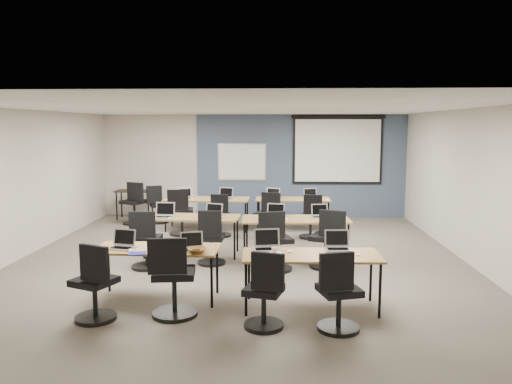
{
  "coord_description": "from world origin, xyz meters",
  "views": [
    {
      "loc": [
        0.68,
        -8.7,
        2.39
      ],
      "look_at": [
        0.26,
        0.4,
        1.19
      ],
      "focal_mm": 35.0,
      "sensor_mm": 36.0,
      "label": 1
    }
  ],
  "objects_px": {
    "training_table_back_right": "(293,201)",
    "task_chair_5": "(211,242)",
    "task_chair_4": "(146,245)",
    "spare_chair_a": "(158,208)",
    "training_table_back_left": "(207,200)",
    "task_chair_10": "(268,219)",
    "task_chair_7": "(327,244)",
    "task_chair_11": "(311,220)",
    "task_chair_6": "(275,246)",
    "laptop_7": "(320,214)",
    "laptop_11": "(310,196)",
    "laptop_2": "(267,244)",
    "task_chair_2": "(265,297)",
    "task_chair_9": "(220,219)",
    "laptop_10": "(273,196)",
    "training_table_mid_right": "(296,221)",
    "laptop_8": "(184,196)",
    "training_table_front_right": "(311,258)",
    "task_chair_1": "(173,283)",
    "whiteboard": "(242,162)",
    "laptop_4": "(164,214)",
    "projector_screen": "(338,146)",
    "laptop_1": "(191,246)",
    "laptop_5": "(214,214)",
    "laptop_6": "(276,214)",
    "laptop_9": "(226,196)",
    "spare_chair_b": "(135,207)",
    "task_chair_3": "(338,298)",
    "utility_table": "(134,194)",
    "laptop_0": "(123,244)",
    "laptop_3": "(337,245)",
    "training_table_front_left": "(157,251)"
  },
  "relations": [
    {
      "from": "training_table_back_right",
      "to": "task_chair_5",
      "type": "height_order",
      "value": "task_chair_5"
    },
    {
      "from": "task_chair_4",
      "to": "spare_chair_a",
      "type": "distance_m",
      "value": 4.05
    },
    {
      "from": "training_table_back_left",
      "to": "task_chair_10",
      "type": "distance_m",
      "value": 1.66
    },
    {
      "from": "task_chair_7",
      "to": "task_chair_11",
      "type": "xyz_separation_m",
      "value": [
        -0.13,
        2.26,
        -0.03
      ]
    },
    {
      "from": "spare_chair_a",
      "to": "task_chair_6",
      "type": "bearing_deg",
      "value": -75.23
    },
    {
      "from": "laptop_7",
      "to": "laptop_11",
      "type": "height_order",
      "value": "laptop_11"
    },
    {
      "from": "laptop_2",
      "to": "task_chair_2",
      "type": "distance_m",
      "value": 1.05
    },
    {
      "from": "task_chair_9",
      "to": "laptop_10",
      "type": "bearing_deg",
      "value": 35.49
    },
    {
      "from": "training_table_mid_right",
      "to": "training_table_back_left",
      "type": "relative_size",
      "value": 1.0
    },
    {
      "from": "task_chair_6",
      "to": "laptop_8",
      "type": "relative_size",
      "value": 3.34
    },
    {
      "from": "training_table_front_right",
      "to": "task_chair_1",
      "type": "xyz_separation_m",
      "value": [
        -1.75,
        -0.39,
        -0.25
      ]
    },
    {
      "from": "training_table_back_left",
      "to": "laptop_10",
      "type": "height_order",
      "value": "laptop_10"
    },
    {
      "from": "whiteboard",
      "to": "laptop_4",
      "type": "height_order",
      "value": "whiteboard"
    },
    {
      "from": "whiteboard",
      "to": "projector_screen",
      "type": "distance_m",
      "value": 2.54
    },
    {
      "from": "laptop_4",
      "to": "spare_chair_a",
      "type": "bearing_deg",
      "value": 107.2
    },
    {
      "from": "task_chair_4",
      "to": "task_chair_10",
      "type": "relative_size",
      "value": 1.01
    },
    {
      "from": "task_chair_5",
      "to": "laptop_8",
      "type": "xyz_separation_m",
      "value": [
        -1.03,
        2.99,
        0.39
      ]
    },
    {
      "from": "task_chair_9",
      "to": "laptop_11",
      "type": "bearing_deg",
      "value": 22.89
    },
    {
      "from": "laptop_4",
      "to": "task_chair_10",
      "type": "xyz_separation_m",
      "value": [
        1.87,
        1.63,
        -0.38
      ]
    },
    {
      "from": "laptop_1",
      "to": "laptop_5",
      "type": "xyz_separation_m",
      "value": [
        -0.0,
        2.42,
        0.0
      ]
    },
    {
      "from": "laptop_4",
      "to": "laptop_5",
      "type": "height_order",
      "value": "laptop_4"
    },
    {
      "from": "whiteboard",
      "to": "laptop_6",
      "type": "relative_size",
      "value": 3.86
    },
    {
      "from": "laptop_9",
      "to": "spare_chair_b",
      "type": "xyz_separation_m",
      "value": [
        -2.3,
        0.52,
        -0.35
      ]
    },
    {
      "from": "training_table_back_right",
      "to": "task_chair_1",
      "type": "distance_m",
      "value": 5.72
    },
    {
      "from": "laptop_4",
      "to": "training_table_back_right",
      "type": "bearing_deg",
      "value": 47.13
    },
    {
      "from": "laptop_5",
      "to": "spare_chair_b",
      "type": "bearing_deg",
      "value": 147.91
    },
    {
      "from": "task_chair_3",
      "to": "task_chair_10",
      "type": "bearing_deg",
      "value": 83.87
    },
    {
      "from": "task_chair_1",
      "to": "spare_chair_a",
      "type": "relative_size",
      "value": 1.11
    },
    {
      "from": "utility_table",
      "to": "training_table_mid_right",
      "type": "bearing_deg",
      "value": -41.68
    },
    {
      "from": "laptop_4",
      "to": "spare_chair_b",
      "type": "relative_size",
      "value": 0.33
    },
    {
      "from": "laptop_0",
      "to": "task_chair_7",
      "type": "height_order",
      "value": "task_chair_7"
    },
    {
      "from": "training_table_back_left",
      "to": "laptop_8",
      "type": "distance_m",
      "value": 0.54
    },
    {
      "from": "task_chair_1",
      "to": "laptop_5",
      "type": "height_order",
      "value": "task_chair_1"
    },
    {
      "from": "task_chair_1",
      "to": "projector_screen",
      "type": "bearing_deg",
      "value": 61.31
    },
    {
      "from": "laptop_1",
      "to": "task_chair_3",
      "type": "xyz_separation_m",
      "value": [
        1.89,
        -0.91,
        -0.38
      ]
    },
    {
      "from": "training_table_back_right",
      "to": "task_chair_4",
      "type": "relative_size",
      "value": 1.7
    },
    {
      "from": "whiteboard",
      "to": "task_chair_7",
      "type": "relative_size",
      "value": 1.25
    },
    {
      "from": "laptop_2",
      "to": "laptop_0",
      "type": "bearing_deg",
      "value": 170.71
    },
    {
      "from": "task_chair_5",
      "to": "utility_table",
      "type": "bearing_deg",
      "value": 123.39
    },
    {
      "from": "task_chair_2",
      "to": "task_chair_11",
      "type": "xyz_separation_m",
      "value": [
        0.85,
        4.87,
        0.0
      ]
    },
    {
      "from": "laptop_8",
      "to": "task_chair_5",
      "type": "bearing_deg",
      "value": -77.3
    },
    {
      "from": "training_table_back_left",
      "to": "laptop_4",
      "type": "xyz_separation_m",
      "value": [
        -0.44,
        -2.43,
        0.11
      ]
    },
    {
      "from": "training_table_back_right",
      "to": "laptop_3",
      "type": "bearing_deg",
      "value": -84.24
    },
    {
      "from": "task_chair_5",
      "to": "task_chair_11",
      "type": "xyz_separation_m",
      "value": [
        1.86,
        2.13,
        -0.0
      ]
    },
    {
      "from": "task_chair_5",
      "to": "task_chair_6",
      "type": "bearing_deg",
      "value": -14.16
    },
    {
      "from": "laptop_2",
      "to": "laptop_8",
      "type": "distance_m",
      "value": 5.18
    },
    {
      "from": "laptop_3",
      "to": "laptop_11",
      "type": "bearing_deg",
      "value": 87.87
    },
    {
      "from": "training_table_front_right",
      "to": "task_chair_6",
      "type": "distance_m",
      "value": 1.78
    },
    {
      "from": "training_table_front_left",
      "to": "laptop_11",
      "type": "height_order",
      "value": "laptop_11"
    },
    {
      "from": "projector_screen",
      "to": "laptop_10",
      "type": "relative_size",
      "value": 7.42
    }
  ]
}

